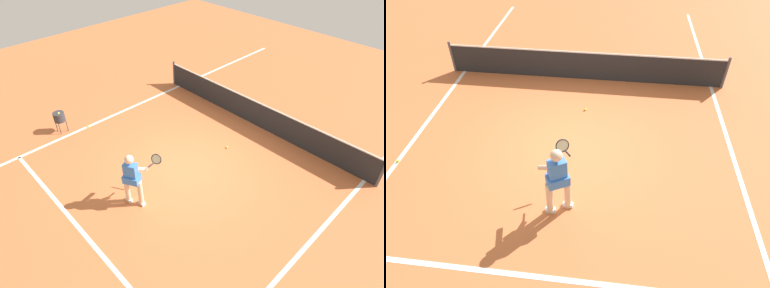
# 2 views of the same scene
# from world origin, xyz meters

# --- Properties ---
(ground_plane) EXTENTS (25.86, 25.86, 0.00)m
(ground_plane) POSITION_xyz_m (0.00, 0.00, 0.00)
(ground_plane) COLOR #C66638
(service_line_marking) EXTENTS (7.61, 0.10, 0.01)m
(service_line_marking) POSITION_xyz_m (0.00, -3.33, 0.00)
(service_line_marking) COLOR white
(service_line_marking) RESTS_ON ground
(sideline_left_marking) EXTENTS (0.10, 17.89, 0.01)m
(sideline_left_marking) POSITION_xyz_m (-3.81, 0.00, 0.00)
(sideline_left_marking) COLOR white
(sideline_left_marking) RESTS_ON ground
(sideline_right_marking) EXTENTS (0.10, 17.89, 0.01)m
(sideline_right_marking) POSITION_xyz_m (3.81, 0.00, 0.00)
(sideline_right_marking) COLOR white
(sideline_right_marking) RESTS_ON ground
(court_net) EXTENTS (8.29, 0.08, 0.97)m
(court_net) POSITION_xyz_m (0.00, 3.14, 0.45)
(court_net) COLOR #4C4C51
(court_net) RESTS_ON ground
(tennis_player) EXTENTS (0.68, 1.13, 1.55)m
(tennis_player) POSITION_xyz_m (0.06, -1.85, 0.85)
(tennis_player) COLOR beige
(tennis_player) RESTS_ON ground
(tennis_ball_near) EXTENTS (0.07, 0.07, 0.07)m
(tennis_ball_near) POSITION_xyz_m (0.22, 1.49, 0.03)
(tennis_ball_near) COLOR #D1E533
(tennis_ball_near) RESTS_ON ground
(tennis_ball_far) EXTENTS (0.07, 0.07, 0.07)m
(tennis_ball_far) POSITION_xyz_m (-3.78, -1.03, 0.03)
(tennis_ball_far) COLOR #D1E533
(tennis_ball_far) RESTS_ON ground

